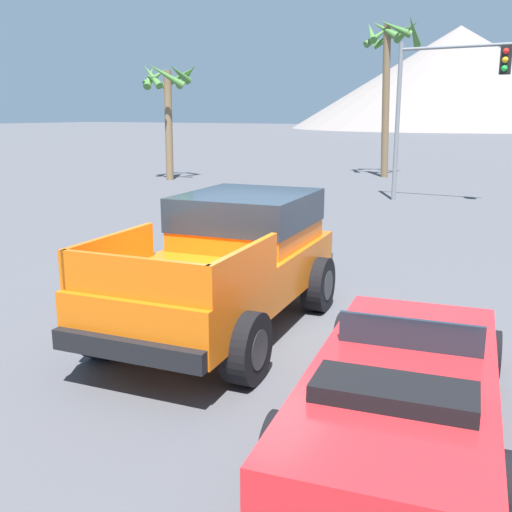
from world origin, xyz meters
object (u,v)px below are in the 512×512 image
at_px(red_convertible_car, 402,389).
at_px(traffic_light_main, 443,90).
at_px(palm_tree_tall, 169,91).
at_px(palm_tree_short, 390,58).
at_px(orange_pickup_truck, 232,254).

xyz_separation_m(red_convertible_car, traffic_light_main, (-3.52, 16.30, 3.52)).
distance_m(red_convertible_car, palm_tree_tall, 24.75).
height_order(palm_tree_tall, palm_tree_short, palm_tree_short).
relative_size(orange_pickup_truck, palm_tree_short, 0.68).
relative_size(orange_pickup_truck, palm_tree_tall, 0.95).
relative_size(traffic_light_main, palm_tree_tall, 1.02).
bearing_deg(red_convertible_car, palm_tree_short, 98.60).
bearing_deg(traffic_light_main, palm_tree_tall, 173.15).
relative_size(orange_pickup_truck, traffic_light_main, 0.93).
relative_size(red_convertible_car, traffic_light_main, 0.84).
relative_size(orange_pickup_truck, red_convertible_car, 1.11).
bearing_deg(red_convertible_car, traffic_light_main, 92.54).
xyz_separation_m(traffic_light_main, palm_tree_tall, (-13.17, 1.58, 0.26)).
height_order(orange_pickup_truck, palm_tree_tall, palm_tree_tall).
bearing_deg(orange_pickup_truck, palm_tree_short, 95.02).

